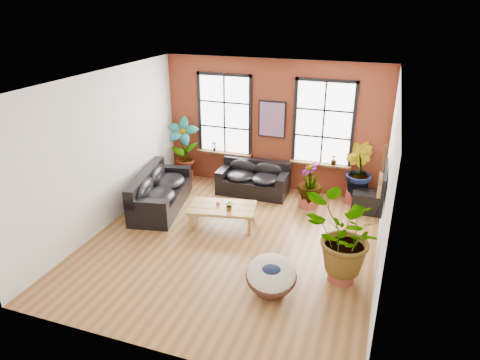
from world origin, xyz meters
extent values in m
cube|color=brown|center=(0.00, 0.00, -0.01)|extent=(6.00, 6.50, 0.02)
cube|color=white|center=(0.00, 0.00, 3.51)|extent=(6.00, 6.50, 0.02)
cube|color=maroon|center=(0.00, 3.26, 1.75)|extent=(6.00, 0.02, 3.50)
cube|color=silver|center=(0.00, -3.26, 1.75)|extent=(6.00, 0.02, 3.50)
cube|color=silver|center=(-3.01, 0.00, 1.75)|extent=(0.02, 6.50, 3.50)
cube|color=silver|center=(3.01, 0.00, 1.75)|extent=(0.02, 6.50, 3.50)
cube|color=white|center=(-1.35, 3.20, 1.95)|extent=(1.40, 0.02, 2.10)
cube|color=#3A2210|center=(-1.35, 3.13, 0.87)|extent=(1.60, 0.22, 0.06)
cube|color=white|center=(1.35, 3.20, 1.95)|extent=(1.40, 0.02, 2.10)
cube|color=#3A2210|center=(1.35, 3.13, 0.87)|extent=(1.60, 0.22, 0.06)
cube|color=black|center=(-0.33, 2.64, 0.21)|extent=(1.88, 0.92, 0.42)
cube|color=black|center=(-0.33, 2.98, 0.64)|extent=(1.87, 0.24, 0.43)
cube|color=black|center=(-1.16, 2.63, 0.54)|extent=(0.23, 0.91, 0.22)
cube|color=black|center=(0.49, 2.64, 0.54)|extent=(0.23, 0.91, 0.22)
ellipsoid|color=black|center=(-0.69, 2.58, 0.49)|extent=(0.79, 0.77, 0.24)
ellipsoid|color=black|center=(-0.69, 2.85, 0.64)|extent=(0.79, 0.25, 0.42)
ellipsoid|color=black|center=(0.02, 2.59, 0.49)|extent=(0.79, 0.77, 0.24)
ellipsoid|color=black|center=(0.02, 2.85, 0.64)|extent=(0.79, 0.25, 0.42)
cube|color=black|center=(-2.25, 1.05, 0.23)|extent=(1.45, 2.52, 0.46)
cube|color=black|center=(-2.61, 0.98, 0.70)|extent=(0.71, 2.37, 0.47)
cube|color=black|center=(-2.03, 0.01, 0.58)|extent=(1.02, 0.44, 0.24)
cube|color=black|center=(-2.46, 2.09, 0.58)|extent=(1.02, 0.44, 0.24)
ellipsoid|color=black|center=(-2.10, 0.60, 0.53)|extent=(1.02, 1.18, 0.26)
ellipsoid|color=black|center=(-2.38, 0.54, 0.70)|extent=(0.47, 1.07, 0.45)
ellipsoid|color=black|center=(-2.29, 1.52, 0.53)|extent=(1.02, 1.18, 0.26)
ellipsoid|color=black|center=(-2.57, 1.47, 0.70)|extent=(0.47, 1.07, 0.45)
cube|color=olive|center=(-0.46, 0.69, 0.45)|extent=(1.66, 1.15, 0.06)
cube|color=#3A2210|center=(-0.44, 0.55, 0.49)|extent=(1.49, 0.31, 0.00)
cube|color=#3A2210|center=(-0.49, 0.83, 0.49)|extent=(1.49, 0.31, 0.00)
cube|color=olive|center=(-1.05, 0.22, 0.21)|extent=(0.09, 0.09, 0.42)
cube|color=olive|center=(0.26, 0.48, 0.21)|extent=(0.09, 0.09, 0.42)
cube|color=olive|center=(-1.19, 0.90, 0.21)|extent=(0.09, 0.09, 0.42)
cube|color=olive|center=(0.13, 1.16, 0.21)|extent=(0.09, 0.09, 0.42)
cylinder|color=#D1344A|center=(-0.58, 0.72, 0.54)|extent=(0.10, 0.10, 0.10)
cylinder|color=#432217|center=(1.26, -1.33, 0.11)|extent=(0.64, 0.64, 0.21)
torus|color=#432217|center=(1.26, -1.33, 0.35)|extent=(1.10, 1.10, 0.42)
ellipsoid|color=beige|center=(1.26, -1.33, 0.40)|extent=(1.07, 1.11, 0.56)
ellipsoid|color=#131C3D|center=(1.27, -1.37, 0.51)|extent=(0.41, 0.36, 0.16)
cube|color=black|center=(0.00, 3.19, 1.95)|extent=(0.74, 0.04, 0.98)
cube|color=#0C7F8C|center=(0.00, 3.16, 1.95)|extent=(0.66, 0.02, 0.90)
cube|color=black|center=(2.95, 0.30, 1.65)|extent=(0.06, 1.25, 0.72)
cube|color=black|center=(2.92, 0.30, 1.65)|extent=(0.01, 1.15, 0.62)
cylinder|color=#B27F4C|center=(2.90, 1.35, 1.13)|extent=(0.09, 0.38, 0.38)
cylinder|color=#B27F4C|center=(2.90, 1.35, 1.38)|extent=(0.09, 0.30, 0.30)
cylinder|color=black|center=(2.90, 1.35, 1.13)|extent=(0.09, 0.11, 0.11)
cube|color=#3A2210|center=(2.90, 1.35, 1.75)|extent=(0.04, 0.05, 0.55)
cube|color=#3A2210|center=(2.90, 1.35, 2.07)|extent=(0.06, 0.06, 0.14)
cube|color=black|center=(2.62, 2.51, 0.26)|extent=(0.64, 0.53, 0.53)
cylinder|color=brown|center=(-2.45, 2.80, 0.17)|extent=(0.49, 0.49, 0.34)
cylinder|color=brown|center=(2.34, 2.94, 0.17)|extent=(0.56, 0.56, 0.35)
cylinder|color=brown|center=(2.40, -0.55, 0.18)|extent=(0.53, 0.53, 0.37)
cylinder|color=brown|center=(1.24, 2.33, 0.18)|extent=(0.53, 0.53, 0.36)
imported|color=#10390F|center=(-2.46, 2.81, 1.00)|extent=(1.01, 0.79, 1.71)
imported|color=#10390F|center=(2.32, 2.98, 0.88)|extent=(1.00, 1.02, 1.45)
imported|color=#10390F|center=(2.37, -0.55, 0.91)|extent=(1.78, 1.74, 1.51)
imported|color=#10390F|center=(1.25, 2.31, 0.68)|extent=(0.74, 0.74, 1.08)
imported|color=#10390F|center=(-0.24, 0.56, 0.61)|extent=(0.25, 0.23, 0.25)
imported|color=#10390F|center=(-1.65, 3.13, 1.04)|extent=(0.17, 0.17, 0.27)
imported|color=#10390F|center=(1.70, 3.13, 1.04)|extent=(0.19, 0.19, 0.27)
camera|label=1|loc=(2.80, -7.48, 4.90)|focal=32.00mm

